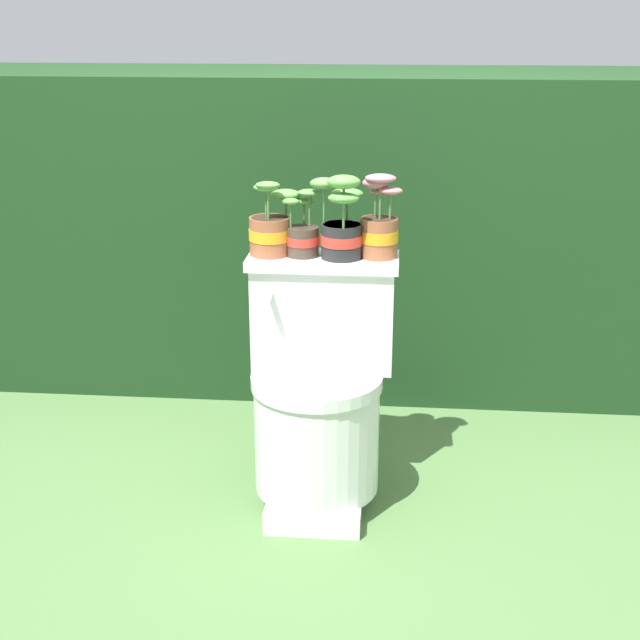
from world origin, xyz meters
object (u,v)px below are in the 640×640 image
object	(u,v)px
potted_plant_middle	(341,225)
toilet	(319,397)
potted_plant_midright	(379,227)
potted_plant_midleft	(303,234)
potted_plant_left	(271,229)

from	to	relation	value
potted_plant_middle	toilet	bearing A→B (deg)	-113.61
toilet	potted_plant_middle	bearing A→B (deg)	66.39
potted_plant_midright	toilet	bearing A→B (deg)	-138.06
potted_plant_midleft	potted_plant_middle	size ratio (longest dim) A/B	0.77
potted_plant_left	potted_plant_midright	bearing A→B (deg)	0.30
potted_plant_midleft	potted_plant_middle	xyz separation A→B (m)	(0.11, -0.02, 0.03)
potted_plant_left	potted_plant_midleft	bearing A→B (deg)	-1.19
toilet	potted_plant_middle	distance (m)	0.50
potted_plant_midleft	potted_plant_midright	size ratio (longest dim) A/B	0.79
potted_plant_left	potted_plant_midleft	world-z (taller)	potted_plant_left
potted_plant_midleft	potted_plant_left	bearing A→B (deg)	178.81
toilet	potted_plant_midright	size ratio (longest dim) A/B	2.88
potted_plant_midleft	potted_plant_middle	distance (m)	0.12
potted_plant_midright	potted_plant_middle	bearing A→B (deg)	-168.11
toilet	potted_plant_midleft	distance (m)	0.48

